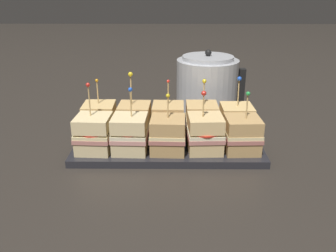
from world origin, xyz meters
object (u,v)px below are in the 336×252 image
sandwich_back_left (135,120)px  sandwich_back_center (168,121)px  sandwich_back_far_left (100,120)px  sandwich_front_right (205,134)px  sandwich_back_right (202,120)px  sandwich_front_far_left (94,134)px  sandwich_back_far_right (236,121)px  sandwich_front_center (168,135)px  sandwich_front_left (130,134)px  kettle_steel (207,87)px  sandwich_front_far_right (242,134)px  serving_platter (168,146)px

sandwich_back_left → sandwich_back_center: 0.09m
sandwich_back_far_left → sandwich_back_center: 0.18m
sandwich_front_right → sandwich_back_right: sandwich_back_right is taller
sandwich_front_far_left → sandwich_back_center: sandwich_front_far_left is taller
sandwich_front_far_left → sandwich_back_far_right: sandwich_front_far_left is taller
sandwich_front_center → sandwich_back_right: 0.13m
sandwich_front_left → sandwich_back_far_left: 0.13m
sandwich_front_center → sandwich_back_left: size_ratio=0.83×
sandwich_front_far_left → sandwich_front_right: (0.27, 0.00, 0.00)m
sandwich_front_far_left → kettle_steel: 0.43m
sandwich_back_far_left → sandwich_front_far_right: bearing=-14.0°
sandwich_back_left → sandwich_front_left: bearing=-91.7°
sandwich_front_left → sandwich_front_right: (0.18, 0.00, 0.00)m
sandwich_back_center → sandwich_back_far_right: sandwich_back_far_right is taller
sandwich_front_right → sandwich_back_left: 0.20m
sandwich_front_left → sandwich_back_far_left: (-0.09, 0.09, -0.00)m
serving_platter → sandwich_front_left: size_ratio=2.96×
sandwich_front_right → sandwich_front_far_right: (0.09, 0.00, -0.00)m
sandwich_front_center → sandwich_front_left: bearing=-179.6°
sandwich_front_far_left → sandwich_front_right: 0.27m
sandwich_front_center → sandwich_back_center: size_ratio=0.94×
serving_platter → kettle_steel: bearing=64.9°
sandwich_front_left → sandwich_front_center: sandwich_front_left is taller
sandwich_back_right → sandwich_front_center: bearing=-133.5°
sandwich_front_left → sandwich_back_far_right: size_ratio=0.99×
serving_platter → sandwich_front_right: bearing=-25.6°
sandwich_front_left → sandwich_back_left: size_ratio=0.92×
sandwich_back_right → sandwich_back_far_right: 0.09m
sandwich_back_far_left → sandwich_back_far_right: sandwich_back_far_right is taller
sandwich_front_left → sandwich_back_right: (0.18, 0.09, 0.00)m
sandwich_front_left → sandwich_front_right: sandwich_front_left is taller
sandwich_back_far_right → sandwich_back_right: bearing=-179.7°
sandwich_front_right → sandwich_front_far_right: size_ratio=1.01×
serving_platter → sandwich_front_far_left: (-0.18, -0.05, 0.05)m
sandwich_back_left → sandwich_back_center: (0.09, -0.00, -0.00)m
sandwich_front_far_left → kettle_steel: size_ratio=0.79×
sandwich_back_right → sandwich_back_far_right: sandwich_back_far_right is taller
sandwich_back_far_right → sandwich_back_center: bearing=-178.8°
sandwich_front_left → sandwich_back_left: bearing=88.3°
sandwich_front_left → sandwich_back_center: size_ratio=1.04×
sandwich_front_far_right → kettle_steel: 0.31m
sandwich_back_far_left → sandwich_back_far_right: size_ratio=0.95×
sandwich_front_far_left → sandwich_front_center: sandwich_front_far_left is taller
sandwich_front_right → sandwich_back_far_left: size_ratio=0.99×
sandwich_front_center → sandwich_front_right: (0.09, 0.00, 0.00)m
sandwich_front_right → sandwich_back_far_left: bearing=161.7°
serving_platter → sandwich_front_left: (-0.09, -0.05, 0.05)m
sandwich_front_left → sandwich_front_center: 0.09m
sandwich_back_right → sandwich_back_center: bearing=-177.7°
sandwich_back_center → sandwich_back_right: bearing=2.3°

